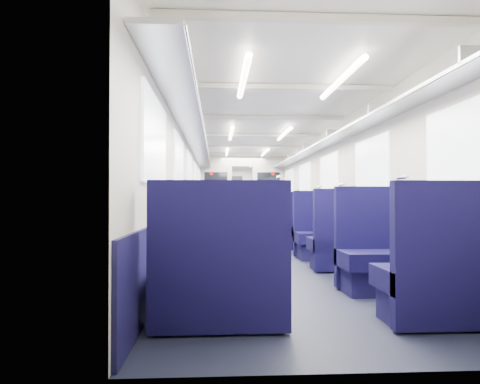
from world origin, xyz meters
The scene contains 41 objects.
floor centered at (0.00, 0.00, 0.00)m, with size 2.80×18.00×0.01m, color black.
ceiling centered at (0.00, 0.00, 2.35)m, with size 2.80×18.00×0.01m, color silver.
wall_left centered at (-1.40, 0.00, 1.18)m, with size 0.02×18.00×2.35m, color beige.
dado_left centered at (-1.39, 0.00, 0.35)m, with size 0.03×17.90×0.70m, color black.
wall_right centered at (1.40, 0.00, 1.18)m, with size 0.02×18.00×2.35m, color beige.
dado_right centered at (1.39, 0.00, 0.35)m, with size 0.03×17.90×0.70m, color black.
wall_far centered at (0.00, 9.00, 1.18)m, with size 2.80×0.02×2.35m, color beige.
luggage_rack_left centered at (-1.21, 0.00, 1.97)m, with size 0.36×17.40×0.18m.
luggage_rack_right centered at (1.21, 0.00, 1.97)m, with size 0.36×17.40×0.18m.
windows centered at (0.00, -0.46, 1.42)m, with size 2.78×15.60×0.75m.
ceiling_fittings centered at (0.00, -0.26, 2.29)m, with size 2.70×16.06×0.11m.
end_door centered at (0.00, 8.94, 1.00)m, with size 0.75×0.06×2.00m, color black.
bulkhead centered at (0.00, 2.85, 1.23)m, with size 2.80×0.10×2.35m.
seat_0 centered at (-0.83, -8.21, 0.33)m, with size 0.96×0.53×1.08m.
seat_1 centered at (0.83, -8.23, 0.33)m, with size 0.96×0.53×1.08m.
seat_2 centered at (-0.83, -7.12, 0.33)m, with size 0.96×0.53×1.08m.
seat_3 centered at (0.83, -7.10, 0.33)m, with size 0.96×0.53×1.08m.
seat_4 centered at (-0.83, -6.09, 0.33)m, with size 0.96×0.53×1.08m.
seat_5 centered at (0.83, -5.89, 0.33)m, with size 0.96×0.53×1.08m.
seat_6 centered at (-0.83, -4.93, 0.33)m, with size 0.96×0.53×1.08m.
seat_7 centered at (0.83, -4.78, 0.33)m, with size 0.96×0.53×1.08m.
seat_8 centered at (-0.83, -3.61, 0.33)m, with size 0.96×0.53×1.08m.
seat_9 centered at (0.83, -3.57, 0.33)m, with size 0.96×0.53×1.08m.
seat_10 centered at (-0.83, -2.48, 0.33)m, with size 0.96×0.53×1.08m.
seat_11 centered at (0.83, -2.41, 0.33)m, with size 0.96×0.53×1.08m.
seat_12 centered at (-0.83, -1.32, 0.33)m, with size 0.96×0.53×1.08m.
seat_13 centered at (0.83, -1.33, 0.33)m, with size 0.96×0.53×1.08m.
seat_14 centered at (-0.83, -0.15, 0.33)m, with size 0.96×0.53×1.08m.
seat_15 centered at (0.83, -0.27, 0.33)m, with size 0.96×0.53×1.08m.
seat_16 centered at (-0.83, 0.97, 0.33)m, with size 0.96×0.53×1.08m.
seat_17 centered at (0.83, 1.01, 0.33)m, with size 0.96×0.53×1.08m.
seat_18 centered at (-0.83, 2.01, 0.33)m, with size 0.96×0.53×1.08m.
seat_19 centered at (0.83, 2.16, 0.33)m, with size 0.96×0.53×1.08m.
seat_20 centered at (-0.83, 4.24, 0.33)m, with size 0.96×0.53×1.08m.
seat_21 centered at (0.83, 4.14, 0.33)m, with size 0.96×0.53×1.08m.
seat_22 centered at (-0.83, 5.23, 0.33)m, with size 0.96×0.53×1.08m.
seat_23 centered at (0.83, 5.22, 0.33)m, with size 0.96×0.53×1.08m.
seat_24 centered at (-0.83, 6.51, 0.33)m, with size 0.96×0.53×1.08m.
seat_25 centered at (0.83, 6.33, 0.33)m, with size 0.96×0.53×1.08m.
seat_26 centered at (-0.83, 7.46, 0.33)m, with size 0.96×0.53×1.08m.
seat_27 centered at (0.83, 7.63, 0.33)m, with size 0.96×0.53×1.08m.
Camera 1 is at (-0.85, -11.20, 0.92)m, focal length 31.69 mm.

